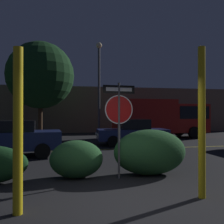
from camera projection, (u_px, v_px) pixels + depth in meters
name	position (u px, v px, depth m)	size (l,w,h in m)	color
ground_plane	(125.00, 204.00, 4.75)	(260.00, 260.00, 0.00)	black
road_center_stripe	(88.00, 150.00, 11.98)	(41.11, 0.12, 0.01)	gold
stop_sign	(119.00, 111.00, 6.68)	(0.88, 0.09, 2.57)	#4C4C51
yellow_pole_left	(18.00, 130.00, 4.30)	(0.17, 0.17, 2.88)	yellow
yellow_pole_right	(202.00, 122.00, 5.14)	(0.15, 0.15, 3.12)	yellow
hedge_bush_2	(76.00, 159.00, 6.73)	(1.43, 0.99, 1.02)	#285B2D
hedge_bush_3	(150.00, 152.00, 7.09)	(2.10, 1.18, 1.29)	#285B2D
passing_car_2	(13.00, 138.00, 10.10)	(4.03, 2.09, 1.46)	navy
passing_car_3	(133.00, 132.00, 13.94)	(4.04, 1.93, 1.44)	navy
delivery_truck	(162.00, 117.00, 18.12)	(6.83, 2.66, 2.74)	maroon
street_lamp	(99.00, 79.00, 17.01)	(0.41, 0.41, 6.62)	#4C4C51
tree_0	(40.00, 75.00, 18.77)	(5.03, 5.03, 7.16)	#422D1E
building_backdrop	(99.00, 110.00, 25.15)	(32.02, 3.53, 4.30)	#6B5B4C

